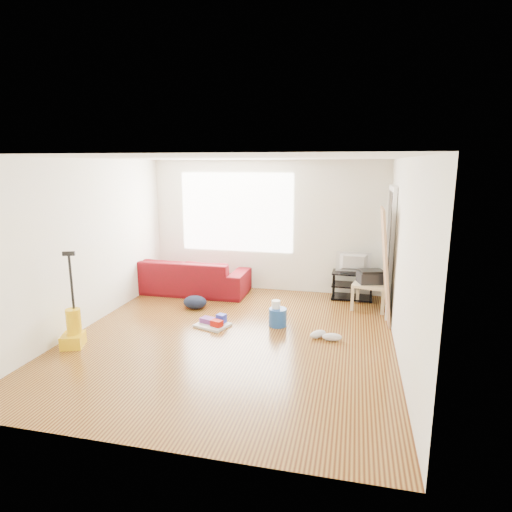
% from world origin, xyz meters
% --- Properties ---
extents(room, '(4.51, 5.01, 2.51)m').
position_xyz_m(room, '(0.07, 0.15, 1.25)').
color(room, '#471F0D').
rests_on(room, ground).
extents(sofa, '(2.25, 0.88, 0.66)m').
position_xyz_m(sofa, '(-1.40, 1.95, 0.00)').
color(sofa, '#4F0C0F').
rests_on(sofa, ground).
extents(tv_stand, '(0.74, 0.43, 0.50)m').
position_xyz_m(tv_stand, '(1.65, 2.22, 0.26)').
color(tv_stand, black).
rests_on(tv_stand, ground).
extents(tv, '(0.63, 0.08, 0.36)m').
position_xyz_m(tv, '(1.65, 2.22, 0.68)').
color(tv, black).
rests_on(tv, tv_stand).
extents(side_table, '(0.64, 0.64, 0.45)m').
position_xyz_m(side_table, '(1.95, 1.77, 0.38)').
color(side_table, beige).
rests_on(side_table, ground).
extents(printer, '(0.50, 0.43, 0.22)m').
position_xyz_m(printer, '(1.95, 1.77, 0.56)').
color(printer, black).
rests_on(printer, side_table).
extents(bucket, '(0.32, 0.32, 0.27)m').
position_xyz_m(bucket, '(0.56, 0.60, 0.00)').
color(bucket, '#1C489A').
rests_on(bucket, ground).
extents(toilet_paper, '(0.13, 0.13, 0.12)m').
position_xyz_m(toilet_paper, '(0.53, 0.62, 0.20)').
color(toilet_paper, white).
rests_on(toilet_paper, bucket).
extents(cleaning_tray, '(0.56, 0.50, 0.17)m').
position_xyz_m(cleaning_tray, '(-0.39, 0.36, 0.05)').
color(cleaning_tray, silver).
rests_on(cleaning_tray, ground).
extents(backpack, '(0.40, 0.32, 0.22)m').
position_xyz_m(backpack, '(-0.96, 1.07, 0.00)').
color(backpack, black).
rests_on(backpack, ground).
extents(sneakers, '(0.48, 0.27, 0.11)m').
position_xyz_m(sneakers, '(1.31, 0.24, 0.06)').
color(sneakers, silver).
rests_on(sneakers, ground).
extents(vacuum, '(0.36, 0.38, 1.30)m').
position_xyz_m(vacuum, '(-2.00, -0.75, 0.24)').
color(vacuum, '#E8B30D').
rests_on(vacuum, ground).
extents(door_panel, '(0.22, 0.71, 1.77)m').
position_xyz_m(door_panel, '(2.13, 1.19, 0.00)').
color(door_panel, '#A17041').
rests_on(door_panel, ground).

